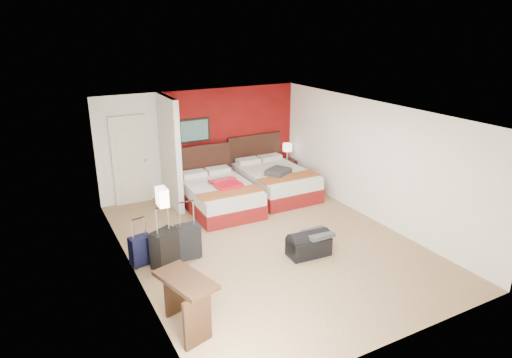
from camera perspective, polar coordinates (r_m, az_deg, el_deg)
ground at (r=8.61m, az=1.43°, el=-8.06°), size 6.50×6.50×0.00m
room_walls at (r=8.83m, az=-11.07°, el=1.13°), size 5.02×6.52×2.50m
red_accent_panel at (r=11.19m, az=-3.34°, el=5.30°), size 3.50×0.04×2.50m
partition_wall at (r=10.03m, az=-10.94°, el=3.31°), size 0.12×1.20×2.50m
entry_door at (r=10.47m, az=-15.75°, el=2.31°), size 0.82×0.06×2.05m
bed_left at (r=9.96m, az=-4.65°, el=-2.31°), size 1.42×2.00×0.59m
bed_right at (r=10.81m, az=2.47°, el=-0.42°), size 1.44×2.06×0.62m
red_suitcase_open at (r=9.79m, az=-3.93°, el=-0.54°), size 0.57×0.77×0.09m
jacket_bundle at (r=10.39m, az=2.86°, el=0.94°), size 0.69×0.64×0.13m
nightstand at (r=11.85m, az=3.98°, el=1.18°), size 0.41×0.41×0.55m
table_lamp at (r=11.70m, az=4.04°, el=3.50°), size 0.28×0.28×0.44m
suitcase_black at (r=7.77m, az=-11.59°, el=-8.94°), size 0.52×0.45×0.66m
suitcase_charcoal at (r=8.01m, az=-8.67°, el=-8.06°), size 0.42×0.26×0.61m
suitcase_navy at (r=7.99m, az=-14.51°, el=-9.00°), size 0.40×0.29×0.51m
duffel_bag at (r=8.13m, az=6.76°, el=-8.44°), size 0.78×0.45×0.38m
jacket_draped at (r=8.07m, az=7.91°, el=-6.94°), size 0.48×0.41×0.06m
desk at (r=6.31m, az=-8.86°, el=-15.41°), size 0.70×1.02×0.77m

